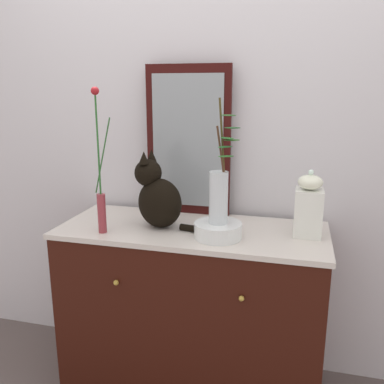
% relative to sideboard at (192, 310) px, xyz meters
% --- Properties ---
extents(ground_plane, '(6.00, 6.00, 0.00)m').
position_rel_sideboard_xyz_m(ground_plane, '(0.00, 0.00, -0.45)').
color(ground_plane, '#5A4E4B').
extents(wall_back, '(4.40, 0.08, 2.60)m').
position_rel_sideboard_xyz_m(wall_back, '(0.00, 0.34, 0.85)').
color(wall_back, silver).
rests_on(wall_back, ground_plane).
extents(sideboard, '(1.29, 0.55, 0.89)m').
position_rel_sideboard_xyz_m(sideboard, '(0.00, 0.00, 0.00)').
color(sideboard, black).
rests_on(sideboard, ground_plane).
extents(mirror_leaning, '(0.45, 0.03, 0.78)m').
position_rel_sideboard_xyz_m(mirror_leaning, '(-0.08, 0.24, 0.83)').
color(mirror_leaning, black).
rests_on(mirror_leaning, sideboard).
extents(cat_sitting, '(0.43, 0.20, 0.37)m').
position_rel_sideboard_xyz_m(cat_sitting, '(-0.16, -0.02, 0.60)').
color(cat_sitting, black).
rests_on(cat_sitting, sideboard).
extents(vase_slim_green, '(0.09, 0.04, 0.67)m').
position_rel_sideboard_xyz_m(vase_slim_green, '(-0.39, -0.17, 0.64)').
color(vase_slim_green, maroon).
rests_on(vase_slim_green, sideboard).
extents(bowl_porcelain, '(0.22, 0.22, 0.07)m').
position_rel_sideboard_xyz_m(bowl_porcelain, '(0.15, -0.10, 0.48)').
color(bowl_porcelain, white).
rests_on(bowl_porcelain, sideboard).
extents(vase_glass_clear, '(0.14, 0.12, 0.55)m').
position_rel_sideboard_xyz_m(vase_glass_clear, '(0.15, -0.10, 0.65)').
color(vase_glass_clear, silver).
rests_on(vase_glass_clear, bowl_porcelain).
extents(jar_lidded_porcelain, '(0.12, 0.12, 0.31)m').
position_rel_sideboard_xyz_m(jar_lidded_porcelain, '(0.54, 0.03, 0.58)').
color(jar_lidded_porcelain, white).
rests_on(jar_lidded_porcelain, sideboard).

